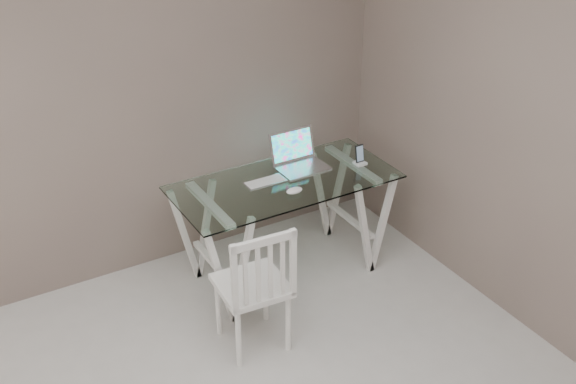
{
  "coord_description": "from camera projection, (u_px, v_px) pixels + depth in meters",
  "views": [
    {
      "loc": [
        -1.16,
        -2.03,
        3.02
      ],
      "look_at": [
        0.8,
        1.32,
        0.85
      ],
      "focal_mm": 45.0,
      "sensor_mm": 36.0,
      "label": 1
    }
  ],
  "objects": [
    {
      "name": "room",
      "position": [
        264.0,
        194.0,
        2.66
      ],
      "size": [
        4.5,
        4.52,
        2.71
      ],
      "color": "#B5B2AD",
      "rests_on": "ground"
    },
    {
      "name": "desk",
      "position": [
        285.0,
        227.0,
        4.97
      ],
      "size": [
        1.5,
        0.7,
        0.75
      ],
      "color": "silver",
      "rests_on": "ground"
    },
    {
      "name": "chair",
      "position": [
        257.0,
        284.0,
        4.23
      ],
      "size": [
        0.43,
        0.43,
        0.88
      ],
      "rotation": [
        0.0,
        0.0,
        -0.07
      ],
      "color": "white",
      "rests_on": "ground"
    },
    {
      "name": "laptop",
      "position": [
        298.0,
        159.0,
        4.96
      ],
      "size": [
        0.34,
        0.3,
        0.23
      ],
      "color": "silver",
      "rests_on": "desk"
    },
    {
      "name": "keyboard",
      "position": [
        265.0,
        182.0,
        4.77
      ],
      "size": [
        0.28,
        0.12,
        0.01
      ],
      "primitive_type": "cube",
      "color": "silver",
      "rests_on": "desk"
    },
    {
      "name": "mouse",
      "position": [
        294.0,
        191.0,
        4.64
      ],
      "size": [
        0.11,
        0.07,
        0.04
      ],
      "primitive_type": "ellipsoid",
      "color": "white",
      "rests_on": "desk"
    },
    {
      "name": "phone_dock",
      "position": [
        360.0,
        159.0,
        4.99
      ],
      "size": [
        0.08,
        0.08,
        0.14
      ],
      "color": "white",
      "rests_on": "desk"
    }
  ]
}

